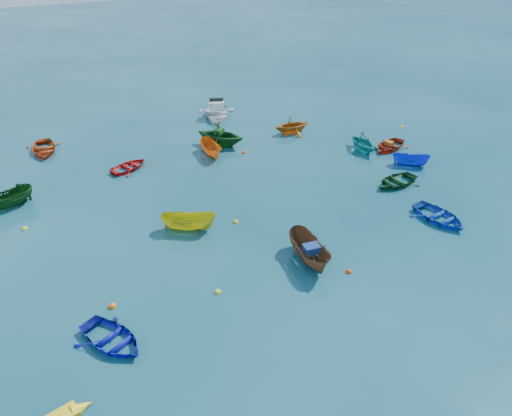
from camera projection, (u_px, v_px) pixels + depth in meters
name	position (u px, v px, depth m)	size (l,w,h in m)	color
ground	(300.00, 265.00, 23.56)	(160.00, 160.00, 0.00)	#093646
dinghy_blue_sw	(112.00, 343.00, 19.40)	(2.15, 3.01, 0.62)	#0D12A3
sampan_brown_mid	(309.00, 261.00, 23.86)	(1.27, 3.37, 1.31)	brown
dinghy_blue_se	(438.00, 220.00, 26.94)	(2.25, 3.14, 0.65)	#0E3DB2
sampan_yellow_mid	(189.00, 229.00, 26.16)	(1.09, 2.89, 1.12)	gold
dinghy_green_e	(395.00, 184.00, 30.36)	(2.12, 2.96, 0.61)	#0F421A
dinghy_cyan_se	(362.00, 150.00, 34.55)	(2.29, 2.66, 1.40)	teal
dinghy_red_nw	(130.00, 169.00, 32.14)	(1.85, 2.58, 0.54)	red
sampan_orange_n	(212.00, 155.00, 33.91)	(1.03, 2.73, 1.06)	orange
dinghy_green_n	(221.00, 145.00, 35.27)	(2.91, 3.38, 1.78)	#114A19
dinghy_red_ne	(389.00, 148.00, 34.82)	(2.07, 2.89, 0.60)	#A0250D
sampan_blue_far	(410.00, 165.00, 32.60)	(0.88, 2.35, 0.91)	#1133D5
dinghy_red_far	(44.00, 152.00, 34.32)	(2.31, 3.23, 0.67)	#AD390E
dinghy_orange_far	(292.00, 133.00, 37.19)	(2.30, 2.67, 1.40)	#BA5F11
sampan_green_far	(9.00, 208.00, 28.02)	(1.16, 3.07, 1.19)	#104412
motorboat_white	(217.00, 117.00, 39.97)	(2.94, 4.11, 1.45)	white
tarp_blue_a	(311.00, 249.00, 23.30)	(0.75, 0.56, 0.36)	navy
tarp_green_b	(219.00, 131.00, 34.75)	(0.66, 0.50, 0.32)	#134C18
tarp_orange_b	(389.00, 143.00, 34.53)	(0.56, 0.43, 0.27)	#B84F12
buoy_ye_a	(218.00, 292.00, 21.93)	(0.30, 0.30, 0.30)	yellow
buoy_or_b	(349.00, 272.00, 23.12)	(0.29, 0.29, 0.29)	#DB480B
buoy_or_c	(112.00, 307.00, 21.14)	(0.35, 0.35, 0.35)	#FF5F0D
buoy_ye_c	(236.00, 222.00, 26.74)	(0.30, 0.30, 0.30)	gold
buoy_or_d	(389.00, 185.00, 30.26)	(0.34, 0.34, 0.34)	orange
buoy_ye_d	(25.00, 229.00, 26.19)	(0.31, 0.31, 0.31)	yellow
buoy_or_e	(244.00, 153.00, 34.18)	(0.33, 0.33, 0.33)	#EF550D
buoy_ye_e	(402.00, 127.00, 38.06)	(0.29, 0.29, 0.29)	yellow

